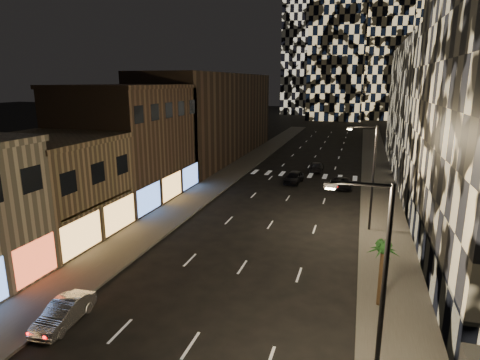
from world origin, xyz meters
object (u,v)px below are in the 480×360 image
Objects in this scene: car_dark_rightlane at (342,183)px; palm_tree at (383,252)px; car_dark_midlane at (294,177)px; car_dark_oncoming at (317,167)px; car_silver_parked at (64,313)px; streetlight_near at (378,279)px; streetlight_far at (371,171)px.

palm_tree is (3.40, -26.84, 2.77)m from car_dark_rightlane.
car_dark_rightlane is 27.20m from palm_tree.
car_dark_oncoming is (2.02, 7.95, -0.09)m from car_dark_midlane.
car_dark_oncoming is (8.72, 42.21, 0.02)m from car_silver_parked.
car_dark_midlane is at bearing 104.21° from streetlight_near.
car_dark_midlane is 1.16× the size of palm_tree.
streetlight_near is 1.00× the size of streetlight_far.
car_dark_midlane is at bearing 167.53° from car_dark_rightlane.
car_dark_oncoming is (-6.84, 42.92, -4.67)m from streetlight_near.
palm_tree is at bearing 99.92° from car_dark_oncoming.
car_silver_parked is at bearing -116.56° from car_dark_rightlane.
car_dark_oncoming is 9.59m from car_dark_rightlane.
streetlight_near is 16.26m from car_silver_parked.
streetlight_near is at bearing -91.06° from car_dark_rightlane.
streetlight_near reaches higher than car_dark_rightlane.
car_dark_oncoming is at bearing 81.26° from car_dark_midlane.
streetlight_near is at bearing -90.00° from streetlight_far.
palm_tree is (0.65, -12.60, -1.96)m from streetlight_far.
car_silver_parked is (-15.55, -19.29, -4.69)m from streetlight_far.
car_silver_parked is at bearing 177.39° from streetlight_near.
car_dark_midlane is at bearing 120.60° from streetlight_far.
streetlight_far reaches higher than palm_tree.
car_dark_oncoming reaches higher than car_silver_parked.
streetlight_far is 1.91× the size of car_dark_oncoming.
car_dark_midlane is 8.20m from car_dark_oncoming.
car_dark_midlane reaches higher than car_silver_parked.
car_dark_midlane is at bearing 75.21° from car_silver_parked.
car_silver_parked is 0.85× the size of car_dark_oncoming.
car_silver_parked is 17.74m from palm_tree.
streetlight_far is at bearing -84.73° from car_dark_rightlane.
streetlight_far is at bearing -53.89° from car_dark_midlane.
palm_tree is at bearing -87.07° from streetlight_far.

